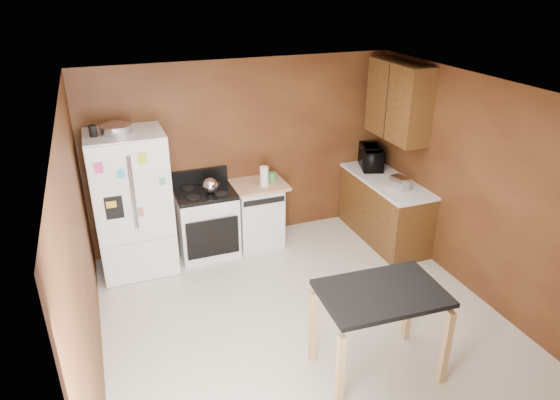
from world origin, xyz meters
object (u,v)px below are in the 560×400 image
roasting_pan (116,129)px  kettle (210,186)px  dishwasher (257,213)px  pen_cup (93,131)px  microwave (371,158)px  island (381,305)px  toaster (400,183)px  paper_towel (264,176)px  refrigerator (133,203)px  green_canister (272,177)px  gas_range (207,221)px

roasting_pan → kettle: roasting_pan is taller
kettle → dishwasher: size_ratio=0.23×
pen_cup → microwave: size_ratio=0.25×
island → dishwasher: bearing=95.3°
toaster → paper_towel: bearing=144.9°
kettle → toaster: (2.35, -0.74, -0.02)m
refrigerator → green_canister: bearing=3.7°
roasting_pan → refrigerator: roasting_pan is taller
roasting_pan → island: size_ratio=0.33×
kettle → paper_towel: 0.74m
green_canister → dishwasher: 0.55m
pen_cup → refrigerator: pen_cup is taller
kettle → refrigerator: (-0.97, 0.03, -0.10)m
microwave → dishwasher: (-1.73, 0.02, -0.59)m
pen_cup → paper_towel: pen_cup is taller
gas_range → dishwasher: gas_range is taller
pen_cup → microwave: (3.68, 0.10, -0.82)m
green_canister → gas_range: gas_range is taller
microwave → island: (-1.47, -2.77, -0.29)m
dishwasher → refrigerator: bearing=-177.0°
roasting_pan → paper_towel: 1.96m
roasting_pan → pen_cup: (-0.25, -0.07, 0.02)m
pen_cup → island: bearing=-50.3°
pen_cup → toaster: (3.64, -0.73, -0.88)m
green_canister → kettle: bearing=-170.7°
roasting_pan → green_canister: size_ratio=3.28×
microwave → gas_range: size_ratio=0.47×
green_canister → refrigerator: bearing=-176.3°
paper_towel → island: paper_towel is taller
green_canister → dishwasher: (-0.23, -0.03, -0.49)m
refrigerator → island: size_ratio=1.58×
kettle → gas_range: kettle is taller
paper_towel → dishwasher: paper_towel is taller
kettle → toaster: size_ratio=0.87×
microwave → gas_range: (-2.45, -0.01, -0.58)m
pen_cup → microwave: pen_cup is taller
microwave → dishwasher: size_ratio=0.59×
paper_towel → toaster: bearing=-25.1°
toaster → microwave: 0.83m
gas_range → paper_towel: bearing=-5.0°
green_canister → roasting_pan: bearing=-177.4°
green_canister → island: 2.82m
kettle → refrigerator: bearing=178.5°
microwave → island: bearing=170.8°
paper_towel → refrigerator: (-1.71, 0.01, -0.12)m
green_canister → toaster: size_ratio=0.49×
roasting_pan → gas_range: 1.70m
kettle → island: size_ratio=0.18×
paper_towel → gas_range: paper_towel is taller
refrigerator → dishwasher: 1.69m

